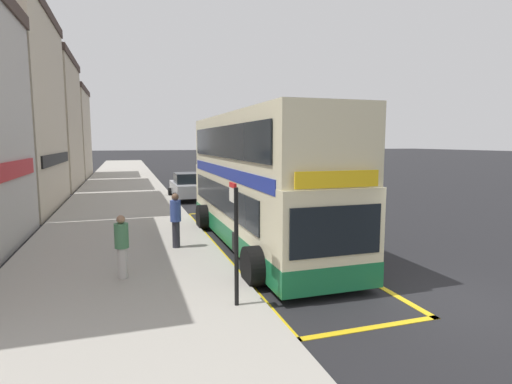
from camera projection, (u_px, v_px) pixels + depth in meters
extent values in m
plane|color=black|center=(199.00, 178.00, 39.05)|extent=(260.00, 260.00, 0.00)
cube|color=#A39E93|center=(123.00, 179.00, 36.91)|extent=(6.00, 76.00, 0.14)
cube|color=beige|center=(259.00, 206.00, 13.74)|extent=(2.47, 10.61, 2.30)
cube|color=beige|center=(259.00, 143.00, 13.48)|extent=(2.44, 10.39, 1.90)
cube|color=#196B3D|center=(259.00, 230.00, 13.84)|extent=(2.49, 10.63, 0.60)
cube|color=navy|center=(259.00, 171.00, 13.59)|extent=(2.50, 9.76, 0.36)
cube|color=black|center=(220.00, 197.00, 13.70)|extent=(0.04, 8.49, 0.90)
cube|color=black|center=(222.00, 142.00, 13.09)|extent=(0.04, 9.33, 1.00)
cube|color=black|center=(336.00, 231.00, 8.68)|extent=(2.17, 0.04, 1.10)
cube|color=yellow|center=(338.00, 179.00, 8.54)|extent=(1.98, 0.04, 0.36)
cylinder|color=black|center=(256.00, 266.00, 9.83)|extent=(0.56, 1.00, 1.00)
cylinder|color=black|center=(352.00, 257.00, 10.64)|extent=(0.56, 1.00, 1.00)
cylinder|color=black|center=(205.00, 217.00, 16.20)|extent=(0.56, 1.00, 1.00)
cylinder|color=black|center=(267.00, 214.00, 17.00)|extent=(0.56, 1.00, 1.00)
cube|color=gold|center=(217.00, 248.00, 13.42)|extent=(0.16, 13.33, 0.01)
cube|color=gold|center=(300.00, 241.00, 14.33)|extent=(0.16, 13.33, 0.01)
cube|color=gold|center=(370.00, 328.00, 7.65)|extent=(3.16, 0.16, 0.01)
cube|color=gold|center=(218.00, 212.00, 20.09)|extent=(3.16, 0.16, 0.01)
cylinder|color=black|center=(236.00, 247.00, 8.25)|extent=(0.09, 0.09, 2.46)
cube|color=silver|center=(233.00, 195.00, 8.36)|extent=(0.05, 0.42, 0.30)
cube|color=red|center=(233.00, 185.00, 8.34)|extent=(0.05, 0.42, 0.10)
cube|color=black|center=(235.00, 243.00, 8.34)|extent=(0.06, 0.28, 0.40)
cube|color=black|center=(57.00, 159.00, 21.37)|extent=(0.08, 8.16, 0.56)
cube|color=beige|center=(9.00, 126.00, 29.46)|extent=(9.00, 9.13, 9.33)
cube|color=#473833|center=(4.00, 56.00, 28.85)|extent=(9.18, 9.32, 0.50)
cube|color=#9F927E|center=(3.00, 46.00, 28.83)|extent=(0.60, 0.60, 0.90)
cube|color=beige|center=(41.00, 135.00, 39.07)|extent=(8.47, 8.63, 8.28)
cube|color=#473833|center=(38.00, 88.00, 38.52)|extent=(8.63, 8.81, 0.50)
cube|color=#9F927E|center=(33.00, 78.00, 36.76)|extent=(0.60, 0.60, 0.90)
cube|color=#B2B5BA|center=(188.00, 189.00, 24.65)|extent=(1.76, 4.20, 0.72)
cube|color=black|center=(188.00, 178.00, 24.48)|extent=(1.52, 1.90, 0.60)
cylinder|color=black|center=(170.00, 192.00, 25.64)|extent=(0.22, 0.60, 0.60)
cylinder|color=black|center=(199.00, 191.00, 26.21)|extent=(0.22, 0.60, 0.60)
cylinder|color=black|center=(175.00, 198.00, 23.18)|extent=(0.22, 0.60, 0.60)
cylinder|color=black|center=(207.00, 197.00, 23.75)|extent=(0.22, 0.60, 0.60)
cylinder|color=#26262D|center=(176.00, 234.00, 12.92)|extent=(0.24, 0.24, 0.85)
cylinder|color=#33478C|center=(175.00, 211.00, 12.83)|extent=(0.34, 0.34, 0.67)
sphere|color=brown|center=(175.00, 197.00, 12.77)|extent=(0.23, 0.23, 0.23)
cylinder|color=#B7B2AD|center=(123.00, 263.00, 10.02)|extent=(0.24, 0.24, 0.77)
cylinder|color=#3F724C|center=(121.00, 236.00, 9.93)|extent=(0.34, 0.34, 0.61)
sphere|color=#8C664C|center=(121.00, 219.00, 9.88)|extent=(0.21, 0.21, 0.21)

